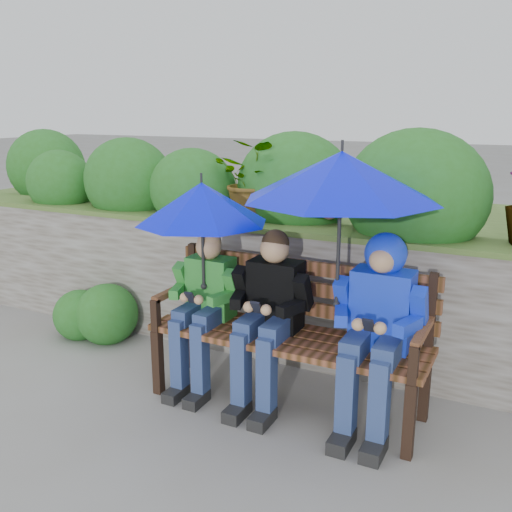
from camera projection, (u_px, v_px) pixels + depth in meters
The scene contains 8 objects.
ground at pixel (249, 396), 3.82m from camera, with size 60.00×60.00×0.00m, color gray.
garden_backdrop at pixel (338, 253), 5.00m from camera, with size 8.00×2.87×1.83m.
park_bench at pixel (291, 324), 3.64m from camera, with size 1.78×0.52×0.94m.
boy_left at pixel (204, 301), 3.81m from camera, with size 0.46×0.53×1.09m.
boy_middle at pixel (269, 309), 3.59m from camera, with size 0.50×0.58×1.14m.
boy_right at pixel (378, 317), 3.28m from camera, with size 0.53×0.64×1.18m.
umbrella_left at pixel (202, 203), 3.64m from camera, with size 0.87×0.87×0.77m.
umbrella_right at pixel (341, 176), 3.19m from camera, with size 1.14×1.14×0.98m.
Camera 1 is at (1.59, -3.07, 1.87)m, focal length 40.00 mm.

